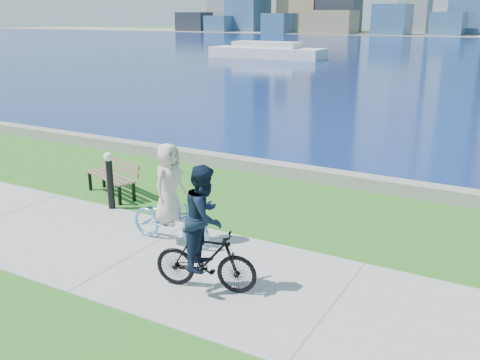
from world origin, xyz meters
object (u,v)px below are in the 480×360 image
object	(u,v)px
cyclist_woman	(170,207)
cyclist_man	(205,239)
bollard_lamp	(110,177)
park_bench	(114,174)

from	to	relation	value
cyclist_woman	cyclist_man	distance (m)	2.12
bollard_lamp	cyclist_woman	bearing A→B (deg)	-20.56
bollard_lamp	cyclist_man	bearing A→B (deg)	-28.15
park_bench	bollard_lamp	world-z (taller)	bollard_lamp
bollard_lamp	cyclist_woman	size ratio (longest dim) A/B	0.68
park_bench	cyclist_woman	size ratio (longest dim) A/B	0.90
bollard_lamp	cyclist_woman	distance (m)	2.59
bollard_lamp	cyclist_man	distance (m)	4.66
bollard_lamp	cyclist_woman	xyz separation A→B (m)	(2.43, -0.91, -0.02)
park_bench	bollard_lamp	size ratio (longest dim) A/B	1.33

